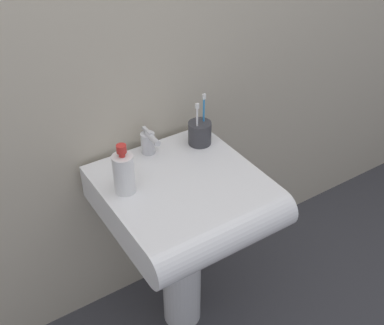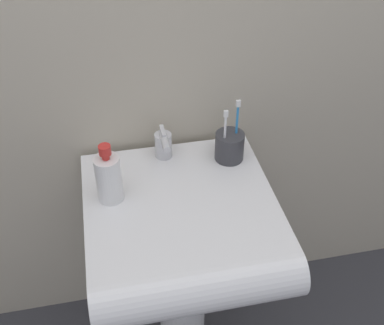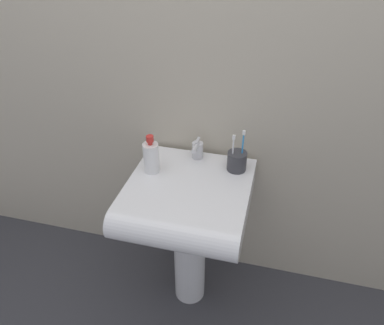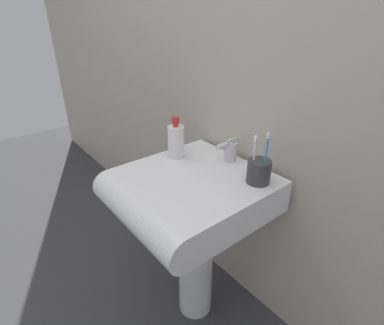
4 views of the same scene
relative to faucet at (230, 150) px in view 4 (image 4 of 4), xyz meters
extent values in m
plane|color=#38383D|center=(0.01, -0.19, -0.78)|extent=(6.00, 6.00, 0.00)
cube|color=#B7AD99|center=(0.01, 0.10, 0.42)|extent=(5.00, 0.05, 2.40)
cylinder|color=white|center=(0.01, -0.19, -0.48)|extent=(0.15, 0.15, 0.61)
cube|color=white|center=(0.01, -0.19, -0.11)|extent=(0.52, 0.50, 0.13)
cylinder|color=white|center=(0.01, -0.44, -0.11)|extent=(0.52, 0.13, 0.13)
cylinder|color=silver|center=(0.00, 0.01, -0.01)|extent=(0.05, 0.05, 0.08)
cylinder|color=silver|center=(0.00, -0.03, 0.03)|extent=(0.02, 0.08, 0.02)
cube|color=silver|center=(0.00, 0.01, 0.04)|extent=(0.01, 0.06, 0.01)
cylinder|color=#38383D|center=(0.19, -0.04, 0.00)|extent=(0.09, 0.09, 0.09)
cylinder|color=white|center=(0.17, -0.06, 0.04)|extent=(0.01, 0.01, 0.14)
cube|color=white|center=(0.17, -0.06, 0.12)|extent=(0.01, 0.01, 0.02)
cylinder|color=#338CD8|center=(0.21, -0.04, 0.05)|extent=(0.01, 0.01, 0.16)
cube|color=white|center=(0.21, -0.04, 0.14)|extent=(0.01, 0.01, 0.02)
cylinder|color=white|center=(-0.17, -0.15, 0.02)|extent=(0.07, 0.07, 0.14)
cylinder|color=red|center=(-0.17, -0.15, 0.10)|extent=(0.02, 0.02, 0.01)
cylinder|color=red|center=(-0.17, -0.15, 0.12)|extent=(0.03, 0.03, 0.03)
camera|label=1|loc=(-0.65, -1.30, 0.95)|focal=45.00mm
camera|label=2|loc=(-0.15, -1.14, 0.86)|focal=45.00mm
camera|label=3|loc=(0.34, -1.42, 0.92)|focal=35.00mm
camera|label=4|loc=(0.78, -0.83, 0.52)|focal=28.00mm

